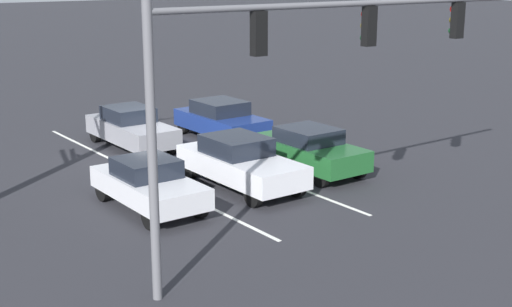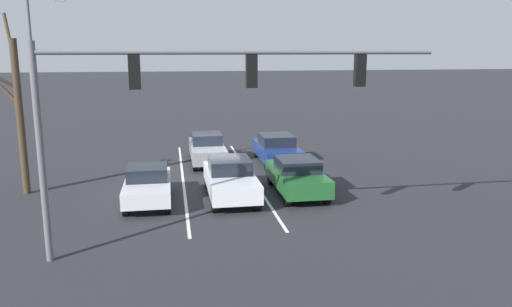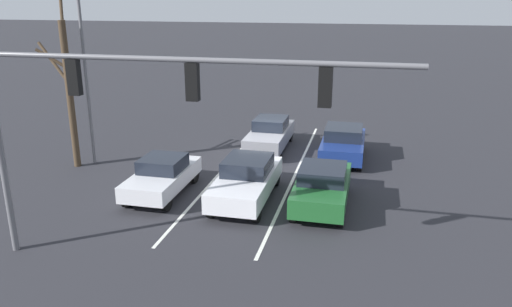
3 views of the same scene
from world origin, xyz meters
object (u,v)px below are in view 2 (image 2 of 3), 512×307
car_darkgreen_leftlane_front (297,176)px  car_silver_rightlane_front (148,184)px  car_white_midlane_front (230,178)px  bare_tree_near (17,109)px  car_gray_midlane_second (207,148)px  traffic_signal_gantry (181,93)px  car_navy_leftlane_second (277,149)px  street_lamp_right_shoulder (38,81)px

car_darkgreen_leftlane_front → car_silver_rightlane_front: bearing=2.1°
car_white_midlane_front → bare_tree_near: bare_tree_near is taller
car_silver_rightlane_front → car_white_midlane_front: car_white_midlane_front is taller
car_darkgreen_leftlane_front → car_gray_midlane_second: bearing=-63.3°
car_white_midlane_front → car_gray_midlane_second: size_ratio=1.03×
bare_tree_near → traffic_signal_gantry: bearing=131.0°
traffic_signal_gantry → car_silver_rightlane_front: bearing=-76.1°
car_darkgreen_leftlane_front → traffic_signal_gantry: 8.35m
bare_tree_near → car_darkgreen_leftlane_front: bearing=169.8°
car_gray_midlane_second → bare_tree_near: bearing=29.1°
car_silver_rightlane_front → traffic_signal_gantry: traffic_signal_gantry is taller
car_darkgreen_leftlane_front → car_white_midlane_front: car_white_midlane_front is taller
car_silver_rightlane_front → car_navy_leftlane_second: 8.98m
car_navy_leftlane_second → traffic_signal_gantry: traffic_signal_gantry is taller
car_darkgreen_leftlane_front → street_lamp_right_shoulder: street_lamp_right_shoulder is taller
bare_tree_near → car_white_midlane_front: bearing=166.3°
car_navy_leftlane_second → bare_tree_near: bearing=18.0°
car_silver_rightlane_front → traffic_signal_gantry: size_ratio=0.36×
car_gray_midlane_second → traffic_signal_gantry: 12.77m
car_darkgreen_leftlane_front → car_navy_leftlane_second: 5.90m
car_navy_leftlane_second → street_lamp_right_shoulder: street_lamp_right_shoulder is taller
car_white_midlane_front → traffic_signal_gantry: 7.01m
car_white_midlane_front → car_gray_midlane_second: (0.45, -6.62, -0.03)m
car_silver_rightlane_front → car_white_midlane_front: (-3.33, -0.18, 0.06)m
car_silver_rightlane_front → car_gray_midlane_second: size_ratio=0.90×
car_silver_rightlane_front → traffic_signal_gantry: 6.73m
car_gray_midlane_second → street_lamp_right_shoulder: 9.24m
car_darkgreen_leftlane_front → bare_tree_near: size_ratio=0.59×
car_silver_rightlane_front → car_navy_leftlane_second: (-6.57, -6.12, 0.02)m
street_lamp_right_shoulder → bare_tree_near: street_lamp_right_shoulder is taller
car_gray_midlane_second → street_lamp_right_shoulder: size_ratio=0.56×
car_gray_midlane_second → bare_tree_near: 9.71m
car_silver_rightlane_front → bare_tree_near: 6.38m
car_darkgreen_leftlane_front → car_navy_leftlane_second: size_ratio=1.01×
car_gray_midlane_second → street_lamp_right_shoulder: bearing=28.6°
car_darkgreen_leftlane_front → traffic_signal_gantry: (4.89, 5.46, 4.01)m
car_darkgreen_leftlane_front → traffic_signal_gantry: traffic_signal_gantry is taller
car_gray_midlane_second → car_navy_leftlane_second: size_ratio=1.06×
car_white_midlane_front → street_lamp_right_shoulder: size_ratio=0.58×
car_silver_rightlane_front → car_navy_leftlane_second: bearing=-137.0°
car_silver_rightlane_front → car_gray_midlane_second: 7.38m
car_silver_rightlane_front → street_lamp_right_shoulder: 6.59m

